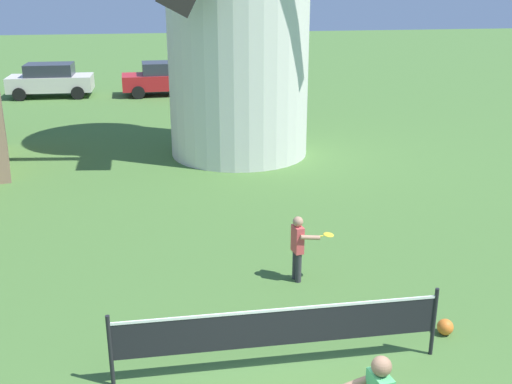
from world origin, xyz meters
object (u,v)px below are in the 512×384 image
(player_far, at_px, (299,245))
(parked_car_red, at_px, (169,78))
(stray_ball, at_px, (445,327))
(parked_car_cream, at_px, (51,80))
(tennis_net, at_px, (279,328))

(player_far, xyz_separation_m, parked_car_red, (-1.79, 19.78, 0.09))
(stray_ball, bearing_deg, parked_car_cream, 112.50)
(player_far, height_order, parked_car_red, parked_car_red)
(parked_car_red, bearing_deg, parked_car_cream, 176.90)
(stray_ball, xyz_separation_m, parked_car_red, (-3.68, 21.95, 0.68))
(parked_car_red, bearing_deg, tennis_net, -87.71)
(parked_car_cream, bearing_deg, tennis_net, -74.18)
(parked_car_red, bearing_deg, player_far, -84.82)
(parked_car_cream, height_order, parked_car_red, same)
(tennis_net, xyz_separation_m, player_far, (0.90, 2.65, 0.04))
(parked_car_red, bearing_deg, stray_ball, -80.49)
(player_far, relative_size, stray_ball, 4.95)
(stray_ball, bearing_deg, parked_car_red, 99.51)
(tennis_net, bearing_deg, player_far, 71.25)
(stray_ball, distance_m, parked_car_cream, 24.10)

